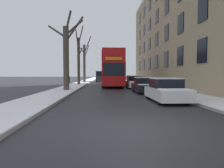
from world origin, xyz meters
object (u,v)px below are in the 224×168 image
bare_tree_left_0 (66,53)px  bare_tree_left_2 (85,62)px  parked_car_1 (145,85)px  oncoming_van (101,76)px  double_decker_bus (112,68)px  parked_car_2 (134,82)px  parked_car_0 (166,91)px  bare_tree_left_1 (79,59)px  pedestrian_left_sidewalk (68,81)px

bare_tree_left_0 → bare_tree_left_2: bearing=90.0°
parked_car_1 → oncoming_van: oncoming_van is taller
bare_tree_left_0 → parked_car_1: size_ratio=1.82×
bare_tree_left_0 → double_decker_bus: 8.91m
parked_car_2 → oncoming_van: 21.47m
parked_car_0 → parked_car_2: parked_car_2 is taller
bare_tree_left_1 → parked_car_1: bearing=-59.1°
pedestrian_left_sidewalk → double_decker_bus: bearing=120.4°
bare_tree_left_1 → parked_car_1: bare_tree_left_1 is taller
bare_tree_left_2 → bare_tree_left_0: bearing=-90.0°
bare_tree_left_1 → parked_car_2: (7.19, -6.15, -3.17)m
oncoming_van → pedestrian_left_sidewalk: (-3.19, -23.61, -0.40)m
parked_car_2 → pedestrian_left_sidewalk: (-7.28, -2.55, 0.20)m
double_decker_bus → parked_car_2: double_decker_bus is taller
bare_tree_left_0 → double_decker_bus: bearing=58.6°
double_decker_bus → pedestrian_left_sidewalk: bearing=-129.4°
parked_car_0 → pedestrian_left_sidewalk: 11.79m
bare_tree_left_1 → double_decker_bus: (4.68, -2.89, -1.32)m
parked_car_2 → oncoming_van: oncoming_van is taller
double_decker_bus → parked_car_0: (2.51, -15.08, -1.89)m
bare_tree_left_2 → parked_car_1: bearing=-71.3°
bare_tree_left_1 → bare_tree_left_2: bare_tree_left_2 is taller
bare_tree_left_2 → parked_car_2: 17.06m
parked_car_1 → parked_car_2: (0.00, 5.86, 0.05)m
bare_tree_left_2 → oncoming_van: 7.20m
bare_tree_left_2 → parked_car_1: 22.44m
oncoming_van → pedestrian_left_sidewalk: size_ratio=3.06×
parked_car_0 → parked_car_2: size_ratio=0.88×
parked_car_0 → pedestrian_left_sidewalk: size_ratio=2.51×
parked_car_0 → oncoming_van: size_ratio=0.82×
bare_tree_left_2 → double_decker_bus: bare_tree_left_2 is taller
bare_tree_left_2 → parked_car_0: size_ratio=2.20×
bare_tree_left_2 → pedestrian_left_sidewalk: bare_tree_left_2 is taller
bare_tree_left_0 → oncoming_van: 25.64m
double_decker_bus → parked_car_1: bearing=-74.6°
bare_tree_left_2 → oncoming_van: bare_tree_left_2 is taller
bare_tree_left_1 → parked_car_1: (7.19, -12.02, -3.22)m
bare_tree_left_1 → double_decker_bus: bearing=-31.6°
parked_car_0 → parked_car_2: bearing=90.0°
parked_car_1 → oncoming_van: 27.25m
bare_tree_left_2 → parked_car_0: bearing=-75.2°
bare_tree_left_0 → oncoming_van: size_ratio=1.49×
bare_tree_left_2 → pedestrian_left_sidewalk: bearing=-90.5°
double_decker_bus → parked_car_1: size_ratio=2.64×
oncoming_van → bare_tree_left_2: bearing=-117.1°
bare_tree_left_0 → parked_car_0: bearing=-46.6°
bare_tree_left_2 → parked_car_2: (7.12, -15.14, -3.33)m
parked_car_1 → pedestrian_left_sidewalk: 8.00m
bare_tree_left_0 → parked_car_2: 8.81m
parked_car_2 → pedestrian_left_sidewalk: 7.71m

